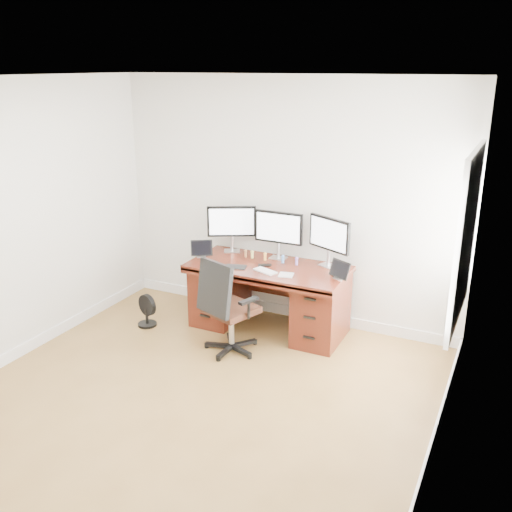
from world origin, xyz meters
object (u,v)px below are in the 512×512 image
at_px(floor_fan, 147,311).
at_px(monitor_center, 279,229).
at_px(office_chair, 228,322).
at_px(desk, 269,295).
at_px(keyboard, 265,271).

height_order(floor_fan, monitor_center, monitor_center).
xyz_separation_m(office_chair, monitor_center, (0.15, 0.91, 0.76)).
bearing_deg(desk, monitor_center, 90.00).
bearing_deg(keyboard, floor_fan, -145.52).
bearing_deg(desk, floor_fan, -157.48).
relative_size(desk, floor_fan, 4.66).
height_order(floor_fan, keyboard, keyboard).
distance_m(office_chair, keyboard, 0.66).
height_order(office_chair, floor_fan, office_chair).
xyz_separation_m(floor_fan, keyboard, (1.31, 0.31, 0.58)).
xyz_separation_m(office_chair, keyboard, (0.20, 0.46, 0.43)).
xyz_separation_m(office_chair, floor_fan, (-1.11, 0.15, -0.15)).
bearing_deg(office_chair, monitor_center, 100.59).
height_order(office_chair, monitor_center, monitor_center).
relative_size(office_chair, keyboard, 3.89).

